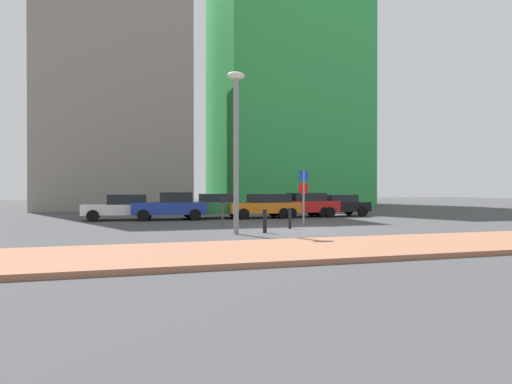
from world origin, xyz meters
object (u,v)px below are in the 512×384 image
Objects in this scene: parked_car_black at (337,205)px; traffic_bollard_near at (290,218)px; street_lamp at (236,137)px; parked_car_white at (122,207)px; parked_car_orange at (264,205)px; traffic_bollard_mid at (265,221)px; parked_car_red at (302,205)px; parking_sign_post at (304,190)px; parked_car_green at (215,206)px; parking_meter at (223,207)px; parked_car_blue at (171,206)px.

parked_car_black is 9.43m from traffic_bollard_near.
parked_car_white is at bearing 116.42° from street_lamp.
parked_car_white is 0.92× the size of parked_car_orange.
parked_car_black reaches higher than traffic_bollard_mid.
street_lamp reaches higher than parked_car_red.
traffic_bollard_near is (-1.55, -2.19, -1.24)m from parking_sign_post.
parked_car_orange is at bearing -10.54° from parked_car_green.
parked_car_white reaches higher than parked_car_black.
street_lamp is 6.71× the size of traffic_bollard_mid.
parked_car_red reaches higher than traffic_bollard_mid.
parked_car_red reaches higher than parking_meter.
parking_sign_post reaches higher than parked_car_black.
parked_car_green is 8.91m from traffic_bollard_mid.
parked_car_orange reaches higher than parking_meter.
parked_car_red is at bearing -176.40° from parked_car_black.
parking_sign_post is (-1.95, -4.93, 0.92)m from parked_car_red.
parking_meter is 0.22× the size of street_lamp.
parked_car_white is 4.34× the size of traffic_bollard_mid.
parked_car_blue is 8.87m from traffic_bollard_mid.
parked_car_black is (5.02, 0.32, -0.04)m from parked_car_orange.
parked_car_green is 0.68× the size of street_lamp.
parked_car_green reaches higher than traffic_bollard_mid.
street_lamp is at bearing -174.37° from traffic_bollard_mid.
parked_car_blue is 2.72m from parked_car_green.
parked_car_white is 2.73m from parked_car_blue.
traffic_bollard_near is at bearing 41.38° from traffic_bollard_mid.
parked_car_white is 0.97× the size of parked_car_blue.
parked_car_orange is at bearing 52.64° from parking_meter.
parked_car_orange is 8.74m from traffic_bollard_mid.
parked_car_orange reaches higher than traffic_bollard_mid.
traffic_bollard_mid is (0.95, -3.75, -0.42)m from parking_meter.
parking_meter is (-0.62, -5.15, 0.13)m from parked_car_green.
parked_car_red is at bearing -3.95° from parked_car_green.
parked_car_blue is 5.03m from parking_meter.
parked_car_white is 8.26m from parked_car_orange.
parking_sign_post reaches higher than parked_car_blue.
parked_car_blue reaches higher than parked_car_white.
parking_sign_post is at bearing -111.63° from parked_car_red.
parked_car_blue is 4.61× the size of traffic_bollard_near.
parked_car_orange is 5.03m from parked_car_black.
street_lamp reaches higher than parked_car_orange.
traffic_bollard_near is (-3.50, -7.12, -0.32)m from parked_car_red.
parking_sign_post is at bearing -56.73° from parked_car_green.
traffic_bollard_near is (2.80, 1.52, -3.30)m from street_lamp.
parked_car_red is 0.72× the size of street_lamp.
traffic_bollard_near is (4.59, -6.94, -0.33)m from parked_car_blue.
parked_car_orange is at bearing 0.10° from parked_car_blue.
parked_car_red is at bearing -1.97° from parked_car_white.
parked_car_orange is at bearing 72.94° from traffic_bollard_mid.
parked_car_black is 6.82m from parking_sign_post.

